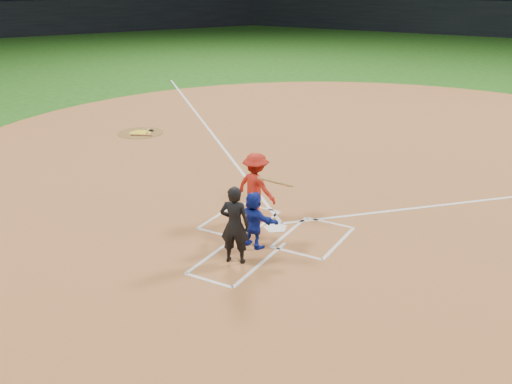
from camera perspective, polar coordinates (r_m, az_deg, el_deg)
The scene contains 12 objects.
ground at distance 13.40m, azimuth 1.96°, elevation -3.68°, with size 120.00×120.00×0.00m, color #1C5114.
home_plate_dirt at distance 18.57m, azimuth 10.63°, elevation 3.16°, with size 28.00×28.00×0.01m, color #995D32.
home_plate at distance 13.39m, azimuth 1.97°, elevation -3.61°, with size 0.60×0.60×0.02m, color white.
on_deck_circle at distance 21.80m, azimuth -11.50°, elevation 5.81°, with size 1.70×1.70×0.01m, color brown.
on_deck_logo at distance 21.80m, azimuth -11.50°, elevation 5.82°, with size 0.80×0.80×0.00m, color yellow.
on_deck_bat_a at distance 21.88m, azimuth -10.78°, elevation 6.01°, with size 0.06×0.06×0.84m, color #A47E3C.
on_deck_bat_c at distance 21.39m, azimuth -11.41°, elevation 5.62°, with size 0.06×0.06×0.84m, color #925C35.
bat_weight_donut at distance 21.96m, azimuth -10.43°, elevation 6.07°, with size 0.19×0.19×0.05m, color black.
catcher at distance 12.27m, azimuth -0.23°, elevation -2.78°, with size 1.18×0.38×1.27m, color #122396.
umpire at distance 11.56m, azimuth -2.15°, elevation -3.30°, with size 0.61×0.40×1.66m, color black.
chalk_markings at distance 17.93m, azimuth 9.87°, elevation 2.59°, with size 28.35×17.32×0.01m.
batter_at_plate at distance 13.50m, azimuth -0.01°, elevation 0.47°, with size 1.57×0.80×1.69m.
Camera 1 is at (5.60, -10.80, 5.62)m, focal length 40.00 mm.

